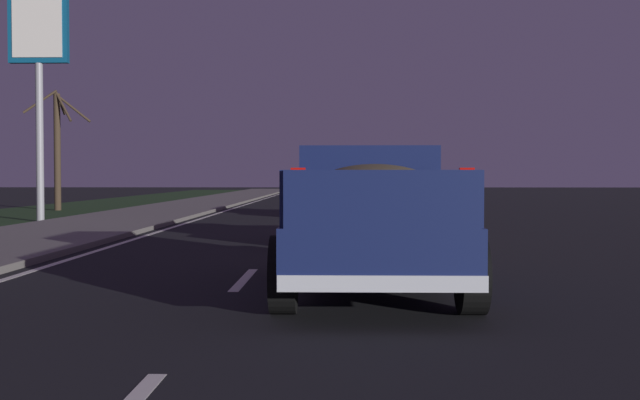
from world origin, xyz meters
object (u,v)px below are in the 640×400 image
at_px(sedan_red, 348,195).
at_px(bare_tree_far, 58,146).
at_px(sedan_tan, 362,207).
at_px(pickup_truck, 370,214).
at_px(gas_price_sign, 39,50).

bearing_deg(sedan_red, bare_tree_far, 68.87).
height_order(sedan_tan, bare_tree_far, bare_tree_far).
distance_m(pickup_truck, bare_tree_far, 26.15).
bearing_deg(bare_tree_far, gas_price_sign, -163.91).
relative_size(sedan_red, gas_price_sign, 0.61).
height_order(sedan_tan, gas_price_sign, gas_price_sign).
bearing_deg(bare_tree_far, pickup_truck, -151.78).
height_order(pickup_truck, sedan_red, pickup_truck).
bearing_deg(sedan_tan, bare_tree_far, 38.24).
xyz_separation_m(pickup_truck, sedan_red, (18.25, 0.08, -0.20)).
xyz_separation_m(pickup_truck, sedan_tan, (7.20, -0.11, -0.20)).
xyz_separation_m(gas_price_sign, bare_tree_far, (8.17, 2.35, -2.73)).
xyz_separation_m(pickup_truck, gas_price_sign, (14.83, 9.98, 4.50)).
height_order(gas_price_sign, bare_tree_far, gas_price_sign).
distance_m(gas_price_sign, bare_tree_far, 8.93).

